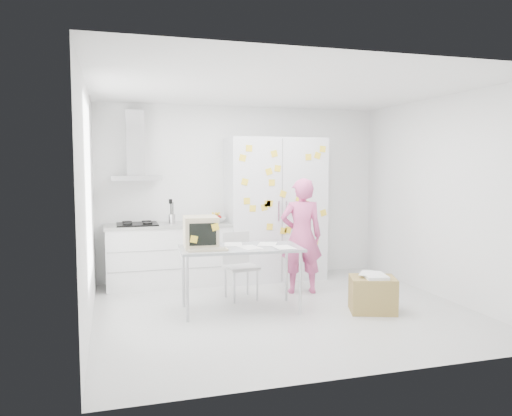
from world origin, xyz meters
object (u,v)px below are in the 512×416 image
object	(u,v)px
chair	(239,261)
cardboard_box	(373,294)
person	(301,236)
desk	(215,240)

from	to	relation	value
chair	cardboard_box	size ratio (longest dim) A/B	1.36
person	cardboard_box	xyz separation A→B (m)	(0.50, -1.11, -0.58)
person	chair	xyz separation A→B (m)	(-0.90, -0.02, -0.30)
cardboard_box	chair	bearing A→B (deg)	142.23
cardboard_box	person	bearing A→B (deg)	114.23
cardboard_box	desk	bearing A→B (deg)	162.92
desk	cardboard_box	xyz separation A→B (m)	(1.83, -0.56, -0.66)
chair	cardboard_box	xyz separation A→B (m)	(1.40, -1.08, -0.28)
desk	chair	size ratio (longest dim) A/B	1.71
person	cardboard_box	distance (m)	1.34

